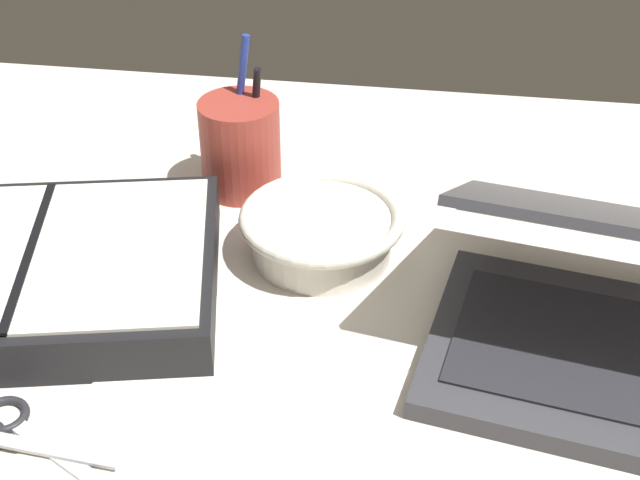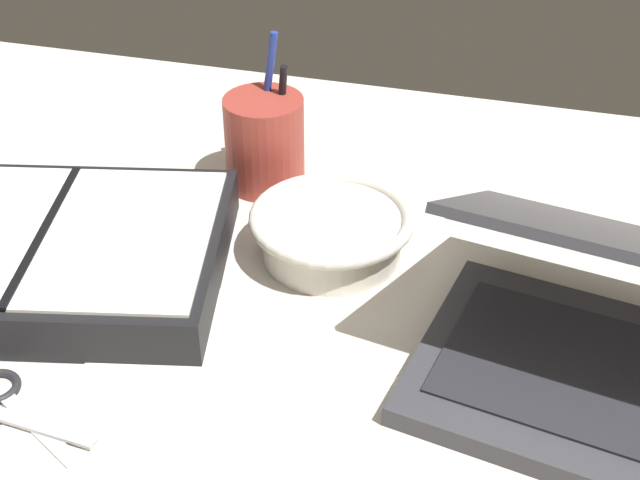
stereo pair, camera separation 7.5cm
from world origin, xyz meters
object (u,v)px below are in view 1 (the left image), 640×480
(bowl, at_px, (322,231))
(pen_cup, at_px, (241,145))
(scissors, at_px, (8,433))
(planner, at_px, (35,272))

(bowl, bearing_deg, pen_cup, 133.04)
(bowl, distance_m, scissors, 0.33)
(planner, bearing_deg, bowl, 9.07)
(planner, bearing_deg, scissors, -87.10)
(pen_cup, xyz_separation_m, scissors, (-0.10, -0.38, -0.05))
(bowl, height_order, pen_cup, pen_cup)
(bowl, distance_m, pen_cup, 0.15)
(bowl, bearing_deg, scissors, -126.71)
(planner, relative_size, scissors, 2.81)
(bowl, height_order, scissors, bowl)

